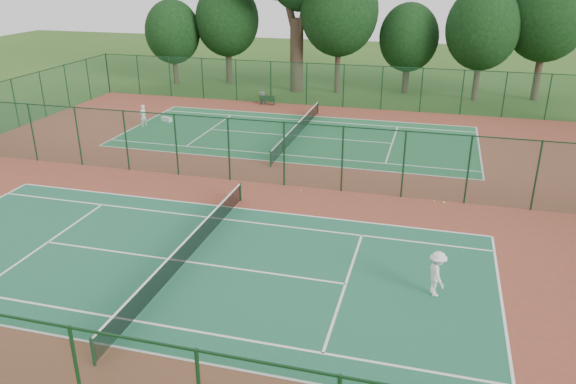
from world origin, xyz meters
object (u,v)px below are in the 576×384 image
(player_far, at_px, (143,116))
(trash_bin, at_px, (262,98))
(player_near, at_px, (437,274))
(kit_bag, at_px, (167,119))
(bench, at_px, (267,100))

(player_far, relative_size, trash_bin, 1.67)
(player_far, bearing_deg, player_near, 68.25)
(trash_bin, distance_m, kit_bag, 9.04)
(player_near, bearing_deg, player_far, 29.72)
(player_near, height_order, kit_bag, player_near)
(bench, bearing_deg, player_far, -131.67)
(player_near, xyz_separation_m, kit_bag, (-20.01, 19.02, -0.69))
(bench, bearing_deg, kit_bag, -133.21)
(kit_bag, bearing_deg, trash_bin, 77.32)
(player_near, distance_m, trash_bin, 30.34)
(trash_bin, height_order, bench, trash_bin)
(player_far, bearing_deg, kit_bag, 167.31)
(trash_bin, xyz_separation_m, kit_bag, (-5.14, -7.43, -0.30))
(trash_bin, bearing_deg, kit_bag, -124.66)
(player_far, height_order, bench, player_far)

